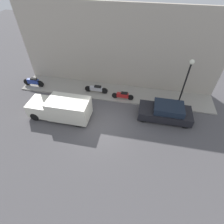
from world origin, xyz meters
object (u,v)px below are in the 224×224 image
Objects in this scene: motorcycle_red at (123,95)px; delivery_van at (60,108)px; motorcycle_blue at (33,82)px; parked_car at (166,112)px; streetlamp at (187,76)px; scooter_silver at (96,89)px.

delivery_van is at bearing 124.91° from motorcycle_red.
delivery_van is 5.49m from motorcycle_blue.
streetlamp is (1.60, -1.11, 2.38)m from parked_car.
motorcycle_red is 2.58m from scooter_silver.
motorcycle_blue is (0.27, 8.76, 0.09)m from motorcycle_red.
delivery_van is 2.23× the size of scooter_silver.
delivery_van is at bearing 108.70° from streetlamp.
parked_car is 3.95m from motorcycle_red.
parked_car is 1.88× the size of scooter_silver.
scooter_silver is (0.46, 2.54, 0.02)m from motorcycle_red.
parked_car is 12.52m from motorcycle_blue.
motorcycle_red is 0.92× the size of motorcycle_blue.
scooter_silver is 7.69m from streetlamp.
streetlamp is (-0.44, -7.27, 2.49)m from scooter_silver.
streetlamp is (-0.26, -13.49, 2.43)m from motorcycle_blue.
scooter_silver is 6.22m from motorcycle_blue.
streetlamp reaches higher than parked_car.
delivery_van is 9.89m from streetlamp.
parked_car is at bearing -108.34° from scooter_silver.
delivery_van is 2.49× the size of motorcycle_red.
parked_car is at bearing 145.17° from streetlamp.
motorcycle_red is at bearing 66.36° from parked_car.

